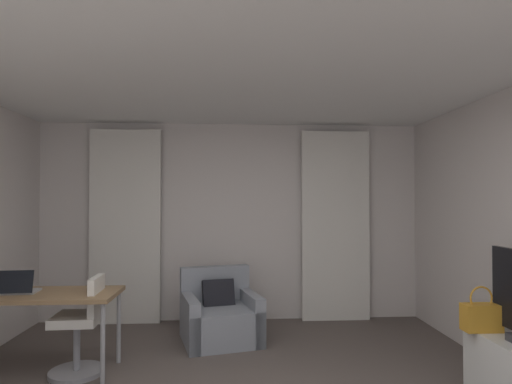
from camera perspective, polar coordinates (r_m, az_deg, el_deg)
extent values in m
cube|color=silver|center=(5.67, -3.28, -3.97)|extent=(5.12, 0.06, 2.60)
cube|color=white|center=(2.84, -3.31, 20.65)|extent=(5.12, 6.12, 0.06)
cube|color=silver|center=(5.71, -17.25, -4.40)|extent=(0.90, 0.06, 2.50)
cube|color=silver|center=(5.71, 10.69, -4.43)|extent=(0.90, 0.06, 2.50)
cube|color=gray|center=(4.96, -4.79, -17.37)|extent=(0.98, 0.95, 0.39)
cube|color=gray|center=(5.17, -5.57, -12.18)|extent=(0.82, 0.33, 0.41)
cube|color=gray|center=(5.02, -0.75, -16.33)|extent=(0.31, 0.78, 0.53)
cube|color=gray|center=(4.88, -8.96, -16.78)|extent=(0.31, 0.78, 0.53)
cube|color=black|center=(4.99, -5.08, -13.77)|extent=(0.40, 0.28, 0.37)
cube|color=olive|center=(4.42, -27.79, -12.21)|extent=(1.48, 0.61, 0.04)
cylinder|color=#99999E|center=(4.52, -18.05, -16.88)|extent=(0.04, 0.04, 0.70)
cylinder|color=#99999E|center=(4.05, -20.00, -18.74)|extent=(0.04, 0.04, 0.70)
cylinder|color=gray|center=(4.40, -23.06, -18.90)|extent=(0.06, 0.06, 0.46)
cylinder|color=gray|center=(4.47, -23.08, -21.47)|extent=(0.48, 0.48, 0.04)
cube|color=silver|center=(4.32, -23.03, -15.49)|extent=(0.41, 0.41, 0.08)
cube|color=silver|center=(4.23, -20.75, -12.91)|extent=(0.07, 0.36, 0.34)
cube|color=#ADADB2|center=(4.49, -29.36, -11.65)|extent=(0.34, 0.24, 0.02)
cube|color=black|center=(4.37, -29.89, -10.48)|extent=(0.32, 0.07, 0.20)
cube|color=orange|center=(4.06, 28.16, -14.73)|extent=(0.30, 0.14, 0.22)
torus|color=orange|center=(4.02, 28.13, -12.51)|extent=(0.20, 0.02, 0.20)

